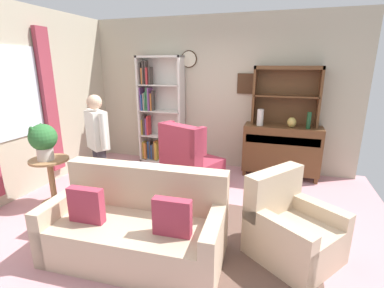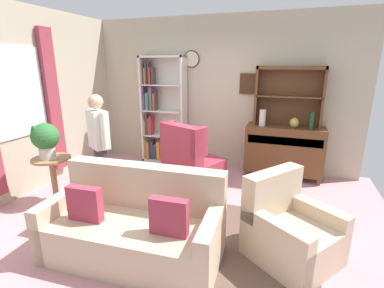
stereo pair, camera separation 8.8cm
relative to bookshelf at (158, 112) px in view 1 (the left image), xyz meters
The scene contains 17 objects.
ground_plane 2.50m from the bookshelf, 58.65° to the right, with size 5.40×4.60×0.02m, color #C68C93.
wall_back 1.26m from the bookshelf, ahead, with size 5.00×0.09×2.80m.
wall_left 2.40m from the bookshelf, 124.34° to the right, with size 0.16×4.20×2.80m.
area_rug 2.83m from the bookshelf, 58.33° to the right, with size 2.95×1.63×0.01m, color brown.
bookshelf is the anchor object (origin of this frame).
sideboard 2.46m from the bookshelf, ahead, with size 1.30×0.45×0.92m.
sideboard_hutch 2.46m from the bookshelf, ahead, with size 1.10×0.26×1.00m.
vase_tall 2.02m from the bookshelf, ahead, with size 0.11×0.11×0.28m, color beige.
vase_round 2.54m from the bookshelf, ahead, with size 0.15×0.15×0.17m, color tan.
bottle_wine 2.80m from the bookshelf, ahead, with size 0.07×0.07×0.28m, color #194223.
couch_floral 3.07m from the bookshelf, 69.93° to the right, with size 1.84×0.95×0.90m.
armchair_floral 3.54m from the bookshelf, 42.40° to the right, with size 1.07×1.07×0.88m.
wingback_chair 1.50m from the bookshelf, 44.21° to the right, with size 1.04×1.05×1.05m.
plant_stand 2.36m from the bookshelf, 106.82° to the right, with size 0.52×0.52×0.68m.
potted_plant_large 2.32m from the bookshelf, 106.73° to the right, with size 0.36×0.36×0.50m.
potted_plant_small 2.09m from the bookshelf, 103.47° to the right, with size 0.19×0.19×0.26m.
person_reading 1.92m from the bookshelf, 90.77° to the right, with size 0.48×0.35×1.56m.
Camera 1 is at (1.18, -3.13, 1.95)m, focal length 26.30 mm.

